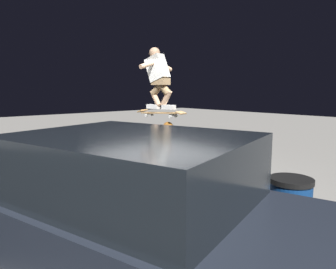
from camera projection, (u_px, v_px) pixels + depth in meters
The scene contains 8 objects.
ground_plane at pixel (162, 185), 6.34m from camera, with size 40.00×40.00×0.00m, color gray.
ledge_box_main at pixel (172, 175), 6.13m from camera, with size 2.08×0.75×0.54m, color #38383D.
person_sitting_on_ledge at pixel (164, 155), 5.60m from camera, with size 0.59×0.76×1.37m.
skateboard at pixel (161, 113), 5.66m from camera, with size 1.04×0.41×0.13m.
skater_airborne at pixel (158, 75), 5.60m from camera, with size 0.64×0.88×1.12m.
kicker_ramp at pixel (71, 171), 7.15m from camera, with size 1.35×1.28×0.41m.
trash_bin at pixel (289, 215), 3.68m from camera, with size 0.51×0.51×0.91m.
parked_car at pixel (121, 215), 2.85m from camera, with size 4.50×2.73×1.56m.
Camera 1 is at (-4.65, 3.98, 1.94)m, focal length 32.75 mm.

